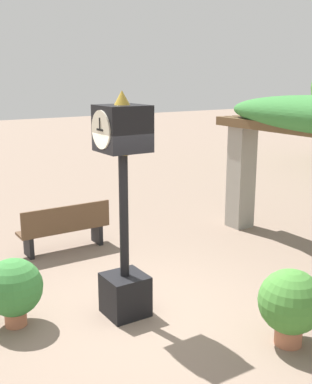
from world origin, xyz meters
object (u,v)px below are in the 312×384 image
Objects in this scene: potted_plant_near_right at (14,288)px; park_bench at (65,228)px; potted_plant_near_left at (291,303)px; pedestal_clock at (124,205)px.

potted_plant_near_right is 0.54× the size of park_bench.
potted_plant_near_right is at bearing 54.35° from park_bench.
pedestal_clock is at bearing -143.20° from potted_plant_near_left.
potted_plant_near_right is at bearing -130.03° from potted_plant_near_left.
potted_plant_near_left reaches higher than park_bench.
park_bench is (-2.75, 0.25, -1.10)m from pedestal_clock.
potted_plant_near_left is 3.49m from potted_plant_near_right.
potted_plant_near_left is at bearing 36.80° from pedestal_clock.
pedestal_clock is 3.15× the size of potted_plant_near_left.
pedestal_clock is 3.29× the size of potted_plant_near_right.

